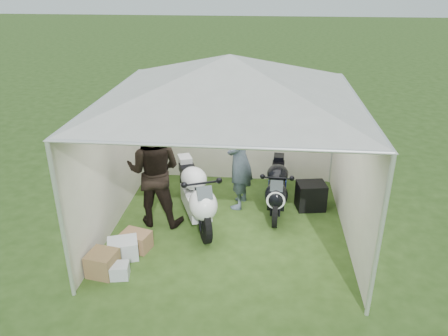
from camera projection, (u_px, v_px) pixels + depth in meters
The scene contains 12 objects.
ground at pixel (229, 226), 7.74m from camera, with size 80.00×80.00×0.00m, color #284214.
canopy_tent at pixel (230, 82), 6.71m from camera, with size 5.66×5.66×3.00m.
motorcycle_white at pixel (196, 194), 7.62m from camera, with size 1.03×1.97×1.02m.
motorcycle_black at pixel (277, 187), 8.04m from camera, with size 0.45×1.81×0.89m.
paddock_stand at pixel (277, 185), 8.93m from camera, with size 0.36×0.22×0.27m, color #0C17BC.
person_dark_jacket at pixel (154, 171), 7.48m from camera, with size 0.98×0.76×2.01m, color black.
person_blue_jacket at pixel (240, 159), 8.04m from camera, with size 0.71×0.46×1.94m, color slate.
equipment_box at pixel (311, 196), 8.23m from camera, with size 0.52×0.41×0.52m, color black.
crate_0 at pixel (123, 249), 6.84m from camera, with size 0.46×0.36×0.31m, color silver.
crate_1 at pixel (103, 263), 6.47m from camera, with size 0.40×0.40×0.36m, color brown.
crate_2 at pixel (119, 271), 6.41m from camera, with size 0.30×0.25×0.22m, color #B2B7BB.
crate_3 at pixel (136, 241), 7.06m from camera, with size 0.45×0.32×0.30m, color #886241.
Camera 1 is at (0.56, -6.61, 4.13)m, focal length 35.00 mm.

